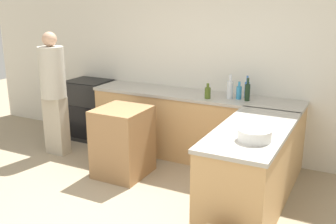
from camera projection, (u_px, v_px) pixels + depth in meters
name	position (u px, v px, depth m)	size (l,w,h in m)	color
wall_back	(204.00, 60.00, 5.54)	(8.00, 0.06, 2.70)	silver
counter_back	(193.00, 126.00, 5.50)	(2.94, 0.64, 0.93)	tan
counter_peninsula	(250.00, 171.00, 4.06)	(0.69, 1.63, 0.93)	tan
range_oven	(90.00, 109.00, 6.31)	(0.68, 0.59, 0.94)	black
island_table	(123.00, 142.00, 4.97)	(0.60, 0.65, 0.88)	#997047
mixing_bowl	(254.00, 135.00, 3.59)	(0.31, 0.31, 0.11)	white
vinegar_bottle_clear	(230.00, 89.00, 5.08)	(0.08, 0.08, 0.32)	silver
dish_soap_bottle	(239.00, 92.00, 5.07)	(0.07, 0.07, 0.23)	#338CBF
olive_oil_bottle	(208.00, 92.00, 5.10)	(0.08, 0.08, 0.20)	#475B1E
wine_bottle_dark	(247.00, 92.00, 4.97)	(0.07, 0.07, 0.29)	black
water_bottle_blue	(247.00, 89.00, 5.12)	(0.06, 0.06, 0.29)	#386BB7
person_by_range	(54.00, 90.00, 5.51)	(0.35, 0.35, 1.75)	#ADA38E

